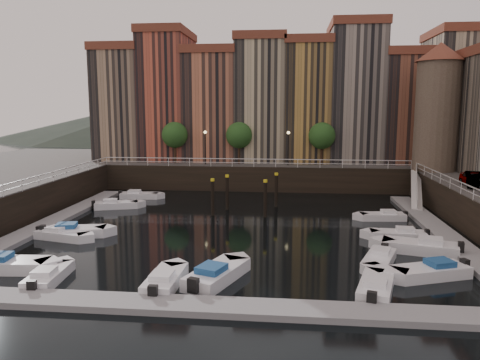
# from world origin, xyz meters

# --- Properties ---
(ground) EXTENTS (200.00, 200.00, 0.00)m
(ground) POSITION_xyz_m (0.00, 0.00, 0.00)
(ground) COLOR black
(ground) RESTS_ON ground
(quay_far) EXTENTS (80.00, 20.00, 3.00)m
(quay_far) POSITION_xyz_m (0.00, 26.00, 1.50)
(quay_far) COLOR black
(quay_far) RESTS_ON ground
(dock_left) EXTENTS (2.00, 28.00, 0.35)m
(dock_left) POSITION_xyz_m (-16.20, -1.00, 0.17)
(dock_left) COLOR gray
(dock_left) RESTS_ON ground
(dock_right) EXTENTS (2.00, 28.00, 0.35)m
(dock_right) POSITION_xyz_m (16.20, -1.00, 0.17)
(dock_right) COLOR gray
(dock_right) RESTS_ON ground
(dock_near) EXTENTS (30.00, 2.00, 0.35)m
(dock_near) POSITION_xyz_m (0.00, -17.00, 0.17)
(dock_near) COLOR gray
(dock_near) RESTS_ON ground
(mountains) EXTENTS (145.00, 100.00, 18.00)m
(mountains) POSITION_xyz_m (1.72, 110.00, 7.92)
(mountains) COLOR #2D382D
(mountains) RESTS_ON ground
(far_terrace) EXTENTS (48.70, 10.30, 17.50)m
(far_terrace) POSITION_xyz_m (3.31, 23.50, 10.95)
(far_terrace) COLOR #9C7F63
(far_terrace) RESTS_ON quay_far
(corner_tower) EXTENTS (5.20, 5.20, 13.80)m
(corner_tower) POSITION_xyz_m (20.00, 14.50, 10.19)
(corner_tower) COLOR #6B5B4C
(corner_tower) RESTS_ON quay_right
(promenade_trees) EXTENTS (21.20, 3.20, 5.20)m
(promenade_trees) POSITION_xyz_m (-1.33, 18.20, 6.58)
(promenade_trees) COLOR black
(promenade_trees) RESTS_ON quay_far
(street_lamps) EXTENTS (10.36, 0.36, 4.18)m
(street_lamps) POSITION_xyz_m (-1.00, 17.20, 5.90)
(street_lamps) COLOR black
(street_lamps) RESTS_ON quay_far
(railings) EXTENTS (36.08, 34.04, 0.52)m
(railings) POSITION_xyz_m (0.00, 4.88, 3.79)
(railings) COLOR white
(railings) RESTS_ON ground
(gangway) EXTENTS (2.78, 8.32, 3.73)m
(gangway) POSITION_xyz_m (17.10, 10.00, 1.92)
(gangway) COLOR white
(gangway) RESTS_ON ground
(mooring_pilings) EXTENTS (6.11, 5.00, 3.78)m
(mooring_pilings) POSITION_xyz_m (0.04, 5.09, 1.65)
(mooring_pilings) COLOR black
(mooring_pilings) RESTS_ON ground
(boat_left_0) EXTENTS (5.22, 2.27, 1.18)m
(boat_left_0) POSITION_xyz_m (-13.02, -12.77, 0.40)
(boat_left_0) COLOR white
(boat_left_0) RESTS_ON ground
(boat_left_1) EXTENTS (4.53, 2.52, 1.02)m
(boat_left_1) POSITION_xyz_m (-13.07, -5.64, 0.34)
(boat_left_1) COLOR white
(boat_left_1) RESTS_ON ground
(boat_left_2) EXTENTS (5.05, 2.77, 1.13)m
(boat_left_2) POSITION_xyz_m (-12.52, -4.79, 0.38)
(boat_left_2) COLOR white
(boat_left_2) RESTS_ON ground
(boat_left_3) EXTENTS (4.54, 2.85, 1.02)m
(boat_left_3) POSITION_xyz_m (-13.06, 5.49, 0.34)
(boat_left_3) COLOR white
(boat_left_3) RESTS_ON ground
(boat_left_4) EXTENTS (4.40, 1.93, 0.99)m
(boat_left_4) POSITION_xyz_m (-12.38, 10.75, 0.34)
(boat_left_4) COLOR white
(boat_left_4) RESTS_ON ground
(boat_right_0) EXTENTS (4.91, 3.26, 1.11)m
(boat_right_0) POSITION_xyz_m (12.61, -11.16, 0.37)
(boat_right_0) COLOR white
(boat_right_0) RESTS_ON ground
(boat_right_1) EXTENTS (5.39, 3.15, 1.21)m
(boat_right_1) POSITION_xyz_m (13.32, -6.30, 0.41)
(boat_right_1) COLOR white
(boat_right_1) RESTS_ON ground
(boat_right_2) EXTENTS (4.38, 1.77, 1.00)m
(boat_right_2) POSITION_xyz_m (12.56, -2.98, 0.34)
(boat_right_2) COLOR white
(boat_right_2) RESTS_ON ground
(boat_right_3) EXTENTS (4.21, 1.84, 0.95)m
(boat_right_3) POSITION_xyz_m (12.62, 3.29, 0.32)
(boat_right_3) COLOR white
(boat_right_3) RESTS_ON ground
(boat_near_0) EXTENTS (1.92, 4.39, 0.99)m
(boat_near_0) POSITION_xyz_m (-9.59, -14.17, 0.33)
(boat_near_0) COLOR white
(boat_near_0) RESTS_ON ground
(boat_near_1) EXTENTS (1.74, 4.59, 1.05)m
(boat_near_1) POSITION_xyz_m (-2.73, -14.16, 0.35)
(boat_near_1) COLOR white
(boat_near_1) RESTS_ON ground
(boat_near_2) EXTENTS (3.54, 5.38, 1.21)m
(boat_near_2) POSITION_xyz_m (0.04, -13.10, 0.41)
(boat_near_2) COLOR white
(boat_near_2) RESTS_ON ground
(boat_near_3) EXTENTS (2.76, 4.70, 1.05)m
(boat_near_3) POSITION_xyz_m (8.89, -13.92, 0.35)
(boat_near_3) COLOR white
(boat_near_3) RESTS_ON ground
(car_a) EXTENTS (1.73, 4.12, 1.39)m
(car_a) POSITION_xyz_m (20.23, 3.49, 3.70)
(car_a) COLOR gray
(car_a) RESTS_ON quay_right
(car_b) EXTENTS (2.19, 4.17, 1.31)m
(car_b) POSITION_xyz_m (20.20, 3.42, 3.65)
(car_b) COLOR gray
(car_b) RESTS_ON quay_right
(boat_extra_684) EXTENTS (2.90, 4.45, 1.00)m
(boat_extra_684) POSITION_xyz_m (9.96, -9.10, 0.34)
(boat_extra_684) COLOR white
(boat_extra_684) RESTS_ON ground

